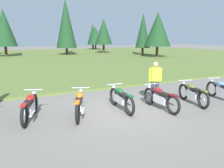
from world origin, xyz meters
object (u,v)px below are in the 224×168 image
motorcycle_red (30,106)px  motorcycle_olive (193,93)px  motorcycle_sky_blue (223,90)px  motorcycle_maroon (160,98)px  motorcycle_british_green (121,98)px  rider_in_hivis_vest (155,79)px  motorcycle_orange (80,104)px

motorcycle_red → motorcycle_olive: 6.17m
motorcycle_sky_blue → motorcycle_maroon: bearing=176.8°
motorcycle_british_green → motorcycle_maroon: bearing=-24.9°
motorcycle_olive → rider_in_hivis_vest: bearing=141.0°
motorcycle_olive → motorcycle_orange: bearing=172.1°
motorcycle_red → motorcycle_sky_blue: size_ratio=0.96×
motorcycle_british_green → motorcycle_sky_blue: same height
motorcycle_british_green → rider_in_hivis_vest: 1.89m
motorcycle_olive → motorcycle_british_green: bearing=168.2°
motorcycle_sky_blue → rider_in_hivis_vest: (-2.73, 1.12, 0.51)m
motorcycle_sky_blue → rider_in_hivis_vest: 2.99m
motorcycle_olive → motorcycle_sky_blue: 1.58m
motorcycle_maroon → rider_in_hivis_vest: 1.17m
motorcycle_sky_blue → motorcycle_olive: bearing=173.6°
motorcycle_orange → motorcycle_olive: bearing=-7.9°
motorcycle_red → motorcycle_orange: bearing=-15.9°
motorcycle_maroon → motorcycle_red: bearing=166.5°
motorcycle_maroon → rider_in_hivis_vest: bearing=63.5°
motorcycle_maroon → rider_in_hivis_vest: rider_in_hivis_vest is taller
motorcycle_british_green → motorcycle_olive: (2.95, -0.61, 0.00)m
motorcycle_orange → motorcycle_olive: 4.59m
motorcycle_red → rider_in_hivis_vest: size_ratio=1.19×
motorcycle_red → motorcycle_british_green: bearing=-8.2°
motorcycle_maroon → motorcycle_sky_blue: bearing=-3.2°
motorcycle_red → motorcycle_olive: bearing=-9.9°
motorcycle_red → motorcycle_maroon: 4.58m
motorcycle_british_green → motorcycle_maroon: same height
motorcycle_british_green → motorcycle_orange: bearing=179.4°
motorcycle_orange → motorcycle_maroon: size_ratio=0.93×
motorcycle_sky_blue → rider_in_hivis_vest: size_ratio=1.24×
motorcycle_british_green → motorcycle_red: bearing=171.8°
motorcycle_red → motorcycle_olive: (6.08, -1.07, 0.00)m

